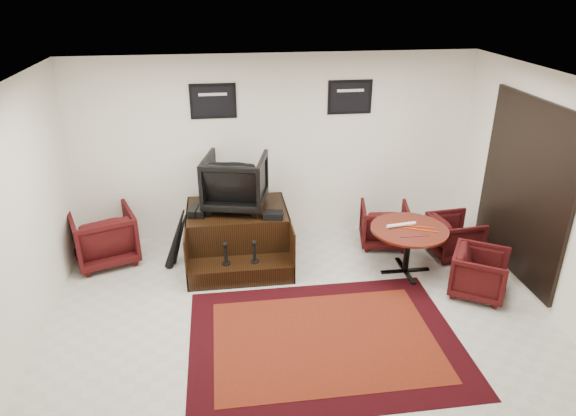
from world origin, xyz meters
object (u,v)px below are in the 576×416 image
object	(u,v)px
shine_podium	(238,236)
table_chair_corner	(480,271)
table_chair_back	(384,223)
meeting_table	(409,234)
table_chair_window	(455,234)
shine_chair	(235,179)
armchair_side	(104,234)

from	to	relation	value
shine_podium	table_chair_corner	bearing A→B (deg)	-24.69
table_chair_back	table_chair_corner	distance (m)	1.69
meeting_table	table_chair_window	distance (m)	0.97
meeting_table	table_chair_corner	distance (m)	1.01
shine_chair	armchair_side	xyz separation A→B (m)	(-1.90, 0.00, -0.74)
shine_podium	meeting_table	xyz separation A→B (m)	(2.28, -0.74, 0.25)
shine_podium	armchair_side	xyz separation A→B (m)	(-1.90, 0.15, 0.09)
shine_podium	armchair_side	world-z (taller)	armchair_side
shine_chair	table_chair_back	world-z (taller)	shine_chair
table_chair_back	table_chair_window	xyz separation A→B (m)	(0.92, -0.46, -0.02)
armchair_side	table_chair_window	xyz separation A→B (m)	(5.04, -0.51, -0.09)
shine_podium	table_chair_corner	size ratio (longest dim) A/B	2.18
meeting_table	shine_podium	bearing A→B (deg)	162.07
shine_podium	table_chair_back	distance (m)	2.22
table_chair_window	shine_podium	bearing A→B (deg)	78.42
shine_chair	table_chair_window	xyz separation A→B (m)	(3.14, -0.51, -0.83)
table_chair_corner	table_chair_window	bearing A→B (deg)	24.92
shine_chair	table_chair_corner	bearing A→B (deg)	166.34
shine_podium	table_chair_window	size ratio (longest dim) A/B	2.19
shine_chair	armchair_side	size ratio (longest dim) A/B	1.01
table_chair_window	table_chair_corner	distance (m)	1.03
shine_chair	table_chair_window	bearing A→B (deg)	-175.87
shine_chair	table_chair_corner	distance (m)	3.49
shine_podium	shine_chair	size ratio (longest dim) A/B	1.71
table_chair_corner	shine_podium	bearing A→B (deg)	97.17
meeting_table	table_chair_back	size ratio (longest dim) A/B	1.46
shine_podium	table_chair_corner	distance (m)	3.32
meeting_table	table_chair_back	bearing A→B (deg)	94.17
armchair_side	table_chair_window	world-z (taller)	armchair_side
shine_chair	meeting_table	distance (m)	2.52
shine_chair	meeting_table	bearing A→B (deg)	172.08
table_chair_back	table_chair_corner	world-z (taller)	table_chair_back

